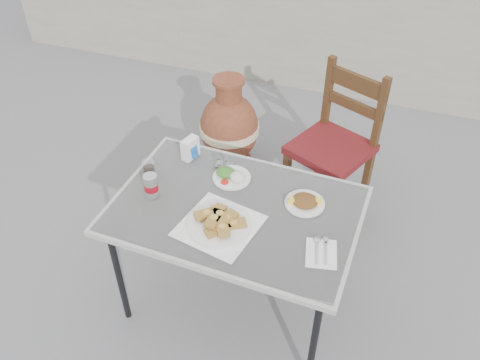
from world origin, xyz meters
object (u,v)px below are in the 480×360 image
(pide_plate, at_px, (219,221))
(terracotta_urn, at_px, (229,129))
(salad_chopped_plate, at_px, (305,202))
(soda_can, at_px, (151,186))
(cafe_table, at_px, (235,215))
(salad_rice_plate, at_px, (231,176))
(napkin_holder, at_px, (190,148))
(cola_glass, at_px, (149,170))
(chair, at_px, (335,144))
(condiment_caddy, at_px, (224,163))

(pide_plate, height_order, terracotta_urn, pide_plate)
(salad_chopped_plate, distance_m, terracotta_urn, 1.30)
(pide_plate, distance_m, soda_can, 0.40)
(cafe_table, bearing_deg, terracotta_urn, 112.07)
(salad_rice_plate, xyz_separation_m, salad_chopped_plate, (0.40, -0.06, -0.00))
(cafe_table, height_order, napkin_holder, napkin_holder)
(salad_rice_plate, xyz_separation_m, terracotta_urn, (-0.36, 0.92, -0.39))
(cafe_table, relative_size, salad_chopped_plate, 6.19)
(salad_rice_plate, bearing_deg, terracotta_urn, 111.33)
(soda_can, distance_m, cola_glass, 0.16)
(cola_glass, distance_m, terracotta_urn, 1.12)
(salad_chopped_plate, height_order, chair, chair)
(salad_rice_plate, relative_size, salad_chopped_plate, 1.01)
(cafe_table, bearing_deg, napkin_holder, 141.18)
(pide_plate, height_order, chair, chair)
(cafe_table, bearing_deg, chair, 71.70)
(napkin_holder, xyz_separation_m, terracotta_urn, (-0.09, 0.82, -0.43))
(cola_glass, xyz_separation_m, terracotta_urn, (0.04, 1.04, -0.41))
(salad_chopped_plate, bearing_deg, condiment_caddy, 163.05)
(cafe_table, height_order, salad_rice_plate, salad_rice_plate)
(napkin_holder, relative_size, condiment_caddy, 1.25)
(salad_chopped_plate, bearing_deg, salad_rice_plate, 171.11)
(pide_plate, distance_m, condiment_caddy, 0.44)
(cola_glass, relative_size, napkin_holder, 0.77)
(soda_can, relative_size, napkin_holder, 1.05)
(terracotta_urn, bearing_deg, cafe_table, -67.93)
(salad_chopped_plate, bearing_deg, soda_can, -165.44)
(salad_chopped_plate, relative_size, cola_glass, 2.13)
(cola_glass, xyz_separation_m, chair, (0.81, 0.87, -0.25))
(cafe_table, distance_m, soda_can, 0.43)
(salad_rice_plate, height_order, terracotta_urn, salad_rice_plate)
(pide_plate, height_order, condiment_caddy, pide_plate)
(cafe_table, distance_m, terracotta_urn, 1.24)
(soda_can, xyz_separation_m, cola_glass, (-0.08, 0.13, -0.02))
(salad_chopped_plate, bearing_deg, terracotta_urn, 127.72)
(cafe_table, xyz_separation_m, salad_chopped_plate, (0.31, 0.13, 0.07))
(pide_plate, relative_size, napkin_holder, 3.33)
(pide_plate, xyz_separation_m, salad_chopped_plate, (0.33, 0.27, -0.01))
(soda_can, bearing_deg, terracotta_urn, 91.86)
(salad_chopped_plate, relative_size, napkin_holder, 1.64)
(soda_can, bearing_deg, pide_plate, -12.69)
(salad_rice_plate, relative_size, chair, 0.20)
(salad_rice_plate, height_order, chair, chair)
(pide_plate, bearing_deg, condiment_caddy, 107.97)
(cafe_table, bearing_deg, salad_rice_plate, 115.39)
(cafe_table, bearing_deg, cola_glass, 171.23)
(cafe_table, distance_m, napkin_holder, 0.47)
(cola_glass, relative_size, chair, 0.09)
(cola_glass, relative_size, condiment_caddy, 0.97)
(pide_plate, height_order, soda_can, soda_can)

